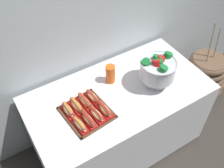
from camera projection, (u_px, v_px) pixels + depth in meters
name	position (u px, v px, depth m)	size (l,w,h in m)	color
ground_plane	(118.00, 143.00, 2.73)	(10.00, 10.00, 0.00)	#38332D
back_wall	(87.00, 12.00, 2.07)	(6.00, 0.10, 2.60)	#B2BCC1
buffet_table	(118.00, 120.00, 2.43)	(1.53, 0.80, 0.80)	silver
floor_vase	(204.00, 77.00, 3.05)	(0.50, 0.50, 0.99)	brown
serving_tray	(87.00, 113.00, 2.00)	(0.36, 0.39, 0.01)	#56331E
hot_dog_0	(80.00, 125.00, 1.89)	(0.08, 0.17, 0.06)	#B21414
hot_dog_1	(88.00, 120.00, 1.92)	(0.07, 0.17, 0.06)	red
hot_dog_2	(97.00, 115.00, 1.95)	(0.08, 0.17, 0.06)	#B21414
hot_dog_3	(105.00, 110.00, 1.98)	(0.07, 0.17, 0.06)	#B21414
hot_dog_4	(68.00, 110.00, 1.98)	(0.07, 0.17, 0.06)	#B21414
hot_dog_5	(77.00, 106.00, 2.01)	(0.07, 0.17, 0.06)	red
hot_dog_6	(85.00, 101.00, 2.04)	(0.07, 0.17, 0.06)	red
hot_dog_7	(93.00, 97.00, 2.08)	(0.07, 0.16, 0.06)	#B21414
punch_bowl	(158.00, 69.00, 2.10)	(0.31, 0.30, 0.29)	silver
cup_stack	(110.00, 74.00, 2.18)	(0.08, 0.08, 0.17)	#EA5B19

